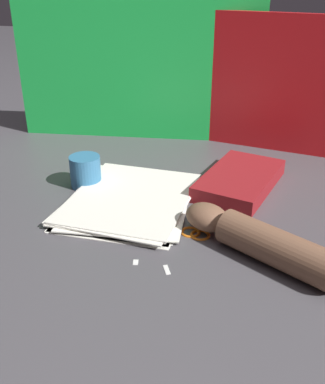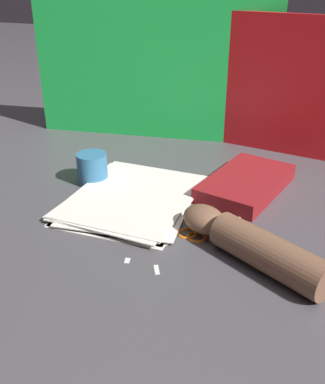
% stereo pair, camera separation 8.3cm
% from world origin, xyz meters
% --- Properties ---
extents(ground_plane, '(6.00, 6.00, 0.00)m').
position_xyz_m(ground_plane, '(0.00, 0.00, 0.00)').
color(ground_plane, '#4C494F').
extents(backdrop_panel_left, '(0.76, 0.11, 0.49)m').
position_xyz_m(backdrop_panel_left, '(-0.20, 0.44, 0.25)').
color(backdrop_panel_left, green).
rests_on(backdrop_panel_left, ground_plane).
extents(backdrop_panel_center, '(0.80, 0.15, 0.40)m').
position_xyz_m(backdrop_panel_center, '(0.19, 0.44, 0.20)').
color(backdrop_panel_center, red).
rests_on(backdrop_panel_center, ground_plane).
extents(paper_stack, '(0.30, 0.36, 0.02)m').
position_xyz_m(paper_stack, '(-0.09, -0.01, 0.01)').
color(paper_stack, white).
rests_on(paper_stack, ground_plane).
extents(book_closed, '(0.22, 0.31, 0.04)m').
position_xyz_m(book_closed, '(0.15, 0.14, 0.02)').
color(book_closed, maroon).
rests_on(book_closed, ground_plane).
extents(scissors, '(0.14, 0.17, 0.01)m').
position_xyz_m(scissors, '(0.09, -0.08, 0.00)').
color(scissors, silver).
rests_on(scissors, ground_plane).
extents(hand_forearm, '(0.33, 0.23, 0.07)m').
position_xyz_m(hand_forearm, '(0.22, -0.16, 0.04)').
color(hand_forearm, brown).
rests_on(hand_forearm, ground_plane).
extents(paper_scrap_near, '(0.02, 0.02, 0.00)m').
position_xyz_m(paper_scrap_near, '(0.04, -0.15, 0.00)').
color(paper_scrap_near, white).
rests_on(paper_scrap_near, ground_plane).
extents(paper_scrap_mid, '(0.02, 0.03, 0.00)m').
position_xyz_m(paper_scrap_mid, '(0.06, -0.25, 0.00)').
color(paper_scrap_mid, white).
rests_on(paper_scrap_mid, ground_plane).
extents(paper_scrap_far, '(0.01, 0.02, 0.00)m').
position_xyz_m(paper_scrap_far, '(-0.01, -0.24, 0.00)').
color(paper_scrap_far, white).
rests_on(paper_scrap_far, ground_plane).
extents(mug, '(0.08, 0.08, 0.08)m').
position_xyz_m(mug, '(-0.23, 0.05, 0.04)').
color(mug, teal).
rests_on(mug, ground_plane).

